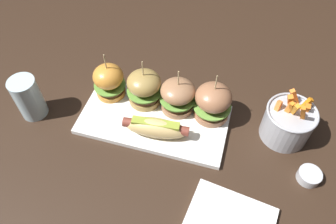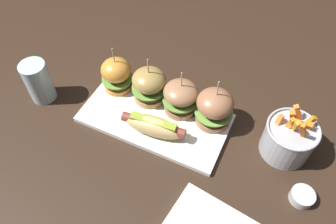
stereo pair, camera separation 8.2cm
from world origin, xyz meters
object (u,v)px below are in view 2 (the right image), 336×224
(platter_main, at_px, (155,118))
(slider_far_right, at_px, (214,108))
(fries_bucket, at_px, (289,138))
(water_glass, at_px, (38,82))
(slider_center_right, at_px, (181,97))
(slider_center_left, at_px, (149,85))
(sauce_ramekin, at_px, (302,196))
(slider_far_left, at_px, (117,74))
(hot_dog, at_px, (153,126))

(platter_main, relative_size, slider_far_right, 2.65)
(fries_bucket, bearing_deg, water_glass, -170.19)
(platter_main, distance_m, slider_center_right, 0.09)
(slider_center_right, bearing_deg, platter_main, -132.52)
(slider_center_left, bearing_deg, fries_bucket, -0.11)
(slider_center_right, distance_m, water_glass, 0.39)
(platter_main, distance_m, sauce_ramekin, 0.40)
(fries_bucket, xyz_separation_m, sauce_ramekin, (0.07, -0.11, -0.04))
(fries_bucket, height_order, sauce_ramekin, fries_bucket)
(slider_center_left, distance_m, sauce_ramekin, 0.46)
(slider_far_left, relative_size, slider_center_right, 1.05)
(water_glass, bearing_deg, fries_bucket, 9.81)
(slider_far_left, bearing_deg, fries_bucket, 0.14)
(hot_dog, height_order, sauce_ramekin, hot_dog)
(platter_main, distance_m, fries_bucket, 0.34)
(platter_main, relative_size, water_glass, 3.21)
(slider_far_left, height_order, sauce_ramekin, slider_far_left)
(slider_far_right, bearing_deg, hot_dog, -140.64)
(hot_dog, distance_m, slider_center_left, 0.12)
(slider_far_left, relative_size, fries_bucket, 0.97)
(platter_main, height_order, water_glass, water_glass)
(hot_dog, height_order, slider_far_right, slider_far_right)
(slider_far_left, height_order, slider_center_left, same)
(platter_main, distance_m, slider_far_left, 0.16)
(platter_main, xyz_separation_m, slider_center_right, (0.05, 0.05, 0.05))
(fries_bucket, xyz_separation_m, water_glass, (-0.65, -0.11, 0.01))
(slider_far_left, bearing_deg, slider_center_right, 0.43)
(hot_dog, bearing_deg, platter_main, 113.80)
(slider_far_left, distance_m, sauce_ramekin, 0.55)
(slider_center_left, bearing_deg, slider_far_right, -0.11)
(platter_main, bearing_deg, slider_far_left, 159.72)
(sauce_ramekin, bearing_deg, water_glass, 179.97)
(sauce_ramekin, relative_size, water_glass, 0.45)
(slider_center_left, relative_size, slider_center_right, 1.06)
(slider_far_right, relative_size, fries_bucket, 1.00)
(slider_far_left, xyz_separation_m, slider_center_right, (0.19, 0.00, -0.00))
(hot_dog, bearing_deg, fries_bucket, 17.65)
(slider_far_right, relative_size, water_glass, 1.21)
(slider_far_right, height_order, sauce_ramekin, slider_far_right)
(sauce_ramekin, height_order, water_glass, water_glass)
(slider_far_left, height_order, slider_center_right, slider_far_left)
(sauce_ramekin, bearing_deg, slider_far_left, 168.25)
(slider_far_left, bearing_deg, slider_far_right, 0.30)
(platter_main, bearing_deg, fries_bucket, 9.16)
(slider_far_right, height_order, water_glass, slider_far_right)
(slider_far_left, distance_m, fries_bucket, 0.47)
(slider_center_left, height_order, water_glass, slider_center_left)
(slider_far_right, bearing_deg, slider_center_left, 179.89)
(slider_center_right, distance_m, fries_bucket, 0.28)
(sauce_ramekin, xyz_separation_m, water_glass, (-0.72, 0.00, 0.05))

